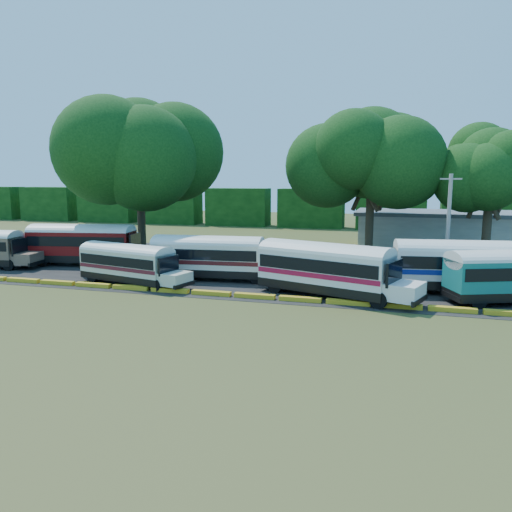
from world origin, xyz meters
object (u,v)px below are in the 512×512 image
(bus_cream_west, at_px, (129,262))
(tree_west, at_px, (139,147))
(bus_red, at_px, (85,242))
(bus_white_red, at_px, (328,266))

(bus_cream_west, relative_size, tree_west, 0.60)
(bus_red, bearing_deg, bus_white_red, -25.01)
(bus_red, distance_m, tree_west, 11.16)
(bus_red, bearing_deg, tree_west, 64.89)
(bus_white_red, bearing_deg, bus_red, -176.01)
(bus_cream_west, height_order, bus_white_red, bus_white_red)
(tree_west, bearing_deg, bus_white_red, -31.88)
(bus_cream_west, xyz_separation_m, bus_white_red, (14.49, 0.22, 0.33))
(tree_west, bearing_deg, bus_red, -104.86)
(bus_red, height_order, bus_cream_west, bus_red)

